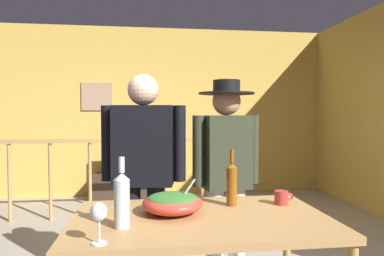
% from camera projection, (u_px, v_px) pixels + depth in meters
% --- Properties ---
extents(back_wall, '(5.53, 0.10, 2.80)m').
position_uv_depth(back_wall, '(165.00, 112.00, 5.86)').
color(back_wall, gold).
rests_on(back_wall, ground_plane).
extents(framed_picture, '(0.50, 0.03, 0.45)m').
position_uv_depth(framed_picture, '(97.00, 96.00, 5.65)').
color(framed_picture, tan).
extents(stair_railing, '(3.52, 0.10, 1.09)m').
position_uv_depth(stair_railing, '(147.00, 166.00, 4.52)').
color(stair_railing, '#B2844C').
rests_on(stair_railing, ground_plane).
extents(tv_console, '(0.90, 0.40, 0.41)m').
position_uv_depth(tv_console, '(123.00, 186.00, 5.47)').
color(tv_console, '#38281E').
rests_on(tv_console, ground_plane).
extents(flat_screen_tv, '(0.58, 0.12, 0.46)m').
position_uv_depth(flat_screen_tv, '(122.00, 157.00, 5.42)').
color(flat_screen_tv, black).
rests_on(flat_screen_tv, tv_console).
extents(serving_table, '(1.37, 0.82, 0.80)m').
position_uv_depth(serving_table, '(201.00, 230.00, 1.86)').
color(serving_table, '#B2844C').
rests_on(serving_table, ground_plane).
extents(salad_bowl, '(0.34, 0.34, 0.19)m').
position_uv_depth(salad_bowl, '(173.00, 202.00, 1.91)').
color(salad_bowl, '#CC3D2D').
rests_on(salad_bowl, serving_table).
extents(wine_glass, '(0.07, 0.07, 0.18)m').
position_uv_depth(wine_glass, '(99.00, 214.00, 1.46)').
color(wine_glass, silver).
rests_on(wine_glass, serving_table).
extents(wine_bottle_clear, '(0.08, 0.08, 0.35)m').
position_uv_depth(wine_bottle_clear, '(122.00, 199.00, 1.67)').
color(wine_bottle_clear, silver).
rests_on(wine_bottle_clear, serving_table).
extents(wine_bottle_amber, '(0.06, 0.06, 0.34)m').
position_uv_depth(wine_bottle_amber, '(232.00, 183.00, 2.07)').
color(wine_bottle_amber, brown).
rests_on(wine_bottle_amber, serving_table).
extents(mug_red, '(0.12, 0.08, 0.08)m').
position_uv_depth(mug_red, '(282.00, 198.00, 2.10)').
color(mug_red, '#B7332D').
rests_on(mug_red, serving_table).
extents(person_standing_left, '(0.62, 0.29, 1.65)m').
position_uv_depth(person_standing_left, '(144.00, 164.00, 2.55)').
color(person_standing_left, black).
rests_on(person_standing_left, ground_plane).
extents(person_standing_right, '(0.53, 0.42, 1.61)m').
position_uv_depth(person_standing_right, '(226.00, 167.00, 2.63)').
color(person_standing_right, beige).
rests_on(person_standing_right, ground_plane).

